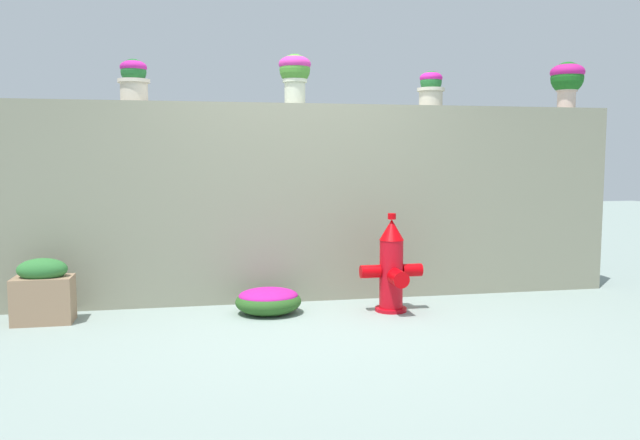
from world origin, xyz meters
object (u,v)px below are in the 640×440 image
at_px(potted_plant_3, 431,87).
at_px(potted_plant_1, 134,78).
at_px(fire_hydrant, 392,268).
at_px(flower_bush_left, 268,300).
at_px(potted_plant_2, 295,73).
at_px(potted_plant_4, 567,79).
at_px(planter_box, 43,292).

bearing_deg(potted_plant_3, potted_plant_1, -179.92).
xyz_separation_m(potted_plant_1, fire_hydrant, (2.12, -0.72, -1.62)).
bearing_deg(potted_plant_1, flower_bush_left, -28.79).
distance_m(potted_plant_2, potted_plant_4, 2.70).
xyz_separation_m(potted_plant_2, potted_plant_4, (2.70, -0.06, 0.00)).
bearing_deg(planter_box, potted_plant_3, 9.36).
bearing_deg(flower_bush_left, planter_box, 178.69).
relative_size(potted_plant_2, potted_plant_4, 1.01).
bearing_deg(potted_plant_2, potted_plant_4, -1.22).
distance_m(potted_plant_3, fire_hydrant, 1.85).
bearing_deg(fire_hydrant, potted_plant_4, 18.89).
xyz_separation_m(potted_plant_2, potted_plant_3, (1.31, -0.01, -0.11)).
bearing_deg(fire_hydrant, potted_plant_2, 133.78).
height_order(potted_plant_2, flower_bush_left, potted_plant_2).
height_order(potted_plant_1, flower_bush_left, potted_plant_1).
relative_size(potted_plant_4, flower_bush_left, 0.82).
bearing_deg(potted_plant_2, flower_bush_left, -118.09).
relative_size(potted_plant_2, fire_hydrant, 0.55).
height_order(potted_plant_4, fire_hydrant, potted_plant_4).
bearing_deg(potted_plant_1, potted_plant_2, 0.57).
bearing_deg(potted_plant_4, potted_plant_2, 178.78).
relative_size(potted_plant_4, planter_box, 0.88).
height_order(potted_plant_4, planter_box, potted_plant_4).
bearing_deg(planter_box, potted_plant_2, 15.21).
xyz_separation_m(potted_plant_3, fire_hydrant, (-0.60, -0.73, -1.60)).
bearing_deg(flower_bush_left, fire_hydrant, -6.96).
bearing_deg(potted_plant_2, fire_hydrant, -46.22).
bearing_deg(potted_plant_4, potted_plant_1, 179.40).
distance_m(potted_plant_3, potted_plant_4, 1.40).
relative_size(potted_plant_1, potted_plant_3, 1.10).
bearing_deg(planter_box, fire_hydrant, -3.40).
bearing_deg(potted_plant_1, fire_hydrant, -18.84).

